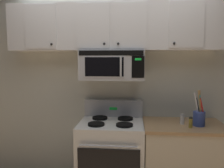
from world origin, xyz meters
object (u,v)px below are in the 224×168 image
object	(u,v)px
salt_shaker	(182,119)
spice_jar	(191,123)
over_range_microwave	(112,65)
stove_range	(111,157)
utensil_crock_blue	(199,117)

from	to	relation	value
salt_shaker	spice_jar	distance (m)	0.15
over_range_microwave	spice_jar	distance (m)	1.11
stove_range	spice_jar	size ratio (longest dim) A/B	9.35
utensil_crock_blue	spice_jar	size ratio (longest dim) A/B	3.37
utensil_crock_blue	stove_range	bearing A→B (deg)	176.74
spice_jar	stove_range	bearing A→B (deg)	170.47
utensil_crock_blue	salt_shaker	world-z (taller)	utensil_crock_blue
over_range_microwave	utensil_crock_blue	size ratio (longest dim) A/B	1.88
salt_shaker	stove_range	bearing A→B (deg)	179.50
over_range_microwave	salt_shaker	bearing A→B (deg)	-8.57
stove_range	over_range_microwave	world-z (taller)	over_range_microwave
utensil_crock_blue	spice_jar	bearing A→B (deg)	-140.92
over_range_microwave	utensil_crock_blue	bearing A→B (deg)	-9.88
stove_range	utensil_crock_blue	world-z (taller)	utensil_crock_blue
stove_range	over_range_microwave	bearing A→B (deg)	90.14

